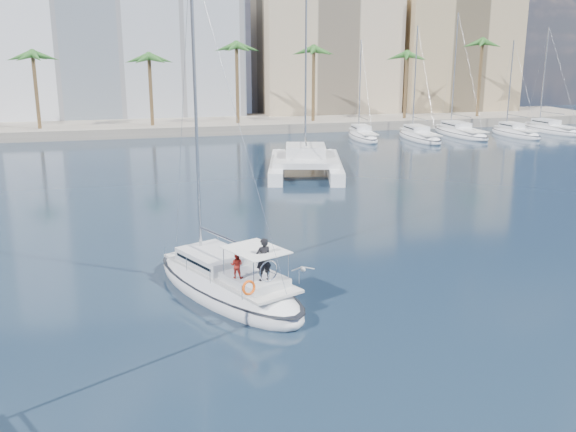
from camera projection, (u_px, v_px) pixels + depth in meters
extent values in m
plane|color=black|center=(307.00, 300.00, 28.98)|extent=(160.00, 160.00, 0.00)
cube|color=gray|center=(186.00, 125.00, 86.03)|extent=(120.00, 14.00, 1.20)
cube|color=white|center=(90.00, 23.00, 91.03)|extent=(42.00, 16.00, 28.00)
cube|color=tan|center=(324.00, 52.00, 97.09)|extent=(20.00, 14.00, 20.00)
cube|color=tan|center=(451.00, 58.00, 100.08)|extent=(18.00, 12.00, 18.00)
cylinder|color=brown|center=(187.00, 92.00, 81.07)|extent=(0.44, 0.44, 10.50)
sphere|color=#2B5E22|center=(186.00, 49.00, 79.70)|extent=(3.60, 3.60, 3.60)
cylinder|color=brown|center=(434.00, 88.00, 88.90)|extent=(0.44, 0.44, 10.50)
sphere|color=#2B5E22|center=(436.00, 49.00, 87.53)|extent=(3.60, 3.60, 3.60)
ellipsoid|color=white|center=(227.00, 288.00, 29.51)|extent=(7.43, 10.98, 2.19)
ellipsoid|color=black|center=(227.00, 281.00, 29.43)|extent=(7.50, 11.09, 0.18)
cube|color=silver|center=(229.00, 272.00, 29.14)|extent=(5.45, 8.18, 0.12)
cube|color=silver|center=(214.00, 258.00, 29.97)|extent=(3.48, 4.07, 0.60)
cube|color=black|center=(214.00, 257.00, 29.96)|extent=(3.33, 3.71, 0.14)
cylinder|color=#B7BABF|center=(196.00, 113.00, 29.17)|extent=(0.15, 0.15, 13.82)
cylinder|color=#B7BABF|center=(224.00, 238.00, 28.97)|extent=(1.87, 3.92, 0.11)
cube|color=silver|center=(255.00, 279.00, 27.54)|extent=(2.91, 3.23, 0.36)
cube|color=white|center=(256.00, 250.00, 27.11)|extent=(2.91, 3.23, 0.04)
torus|color=silver|center=(269.00, 271.00, 26.60)|extent=(0.89, 0.45, 0.96)
torus|color=#F3500C|center=(249.00, 288.00, 25.60)|extent=(0.65, 0.44, 0.64)
imported|color=black|center=(264.00, 259.00, 26.70)|extent=(0.76, 0.58, 1.85)
imported|color=maroon|center=(237.00, 265.00, 27.08)|extent=(0.69, 0.63, 1.14)
cube|color=white|center=(277.00, 166.00, 57.44)|extent=(4.28, 12.41, 1.10)
cube|color=white|center=(334.00, 167.00, 57.39)|extent=(4.28, 12.41, 1.10)
cube|color=silver|center=(306.00, 159.00, 56.62)|extent=(7.19, 8.07, 0.50)
cube|color=silver|center=(306.00, 150.00, 57.04)|extent=(4.26, 4.49, 1.00)
cube|color=black|center=(306.00, 150.00, 57.03)|extent=(4.16, 4.01, 0.18)
cylinder|color=#B7BABF|center=(306.00, 59.00, 56.81)|extent=(0.18, 0.18, 16.67)
ellipsoid|color=silver|center=(303.00, 269.00, 29.70)|extent=(0.23, 0.44, 0.21)
sphere|color=silver|center=(302.00, 267.00, 29.89)|extent=(0.11, 0.11, 0.11)
cube|color=gray|center=(296.00, 269.00, 29.62)|extent=(0.50, 0.18, 0.12)
cube|color=gray|center=(309.00, 268.00, 29.77)|extent=(0.50, 0.18, 0.12)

